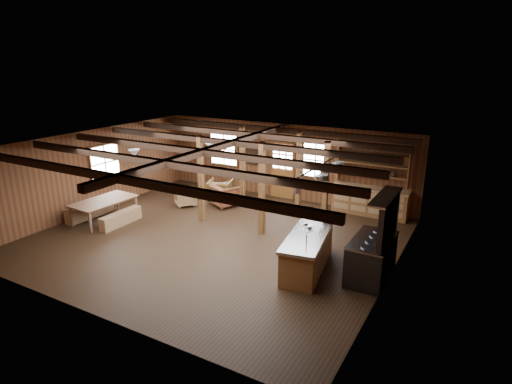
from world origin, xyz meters
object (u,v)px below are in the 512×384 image
dining_table (106,211)px  armchair_b (225,195)px  kitchen_island (307,251)px  armchair_a (220,190)px  commercial_range (374,253)px  armchair_c (186,197)px

dining_table → armchair_b: (2.56, 3.17, 0.04)m
kitchen_island → armchair_a: (-4.93, 3.46, -0.09)m
kitchen_island → armchair_b: kitchen_island is taller
commercial_range → armchair_c: bearing=164.1°
dining_table → armchair_a: bearing=-26.6°
armchair_a → armchair_b: bearing=123.0°
kitchen_island → commercial_range: bearing=1.6°
kitchen_island → armchair_c: (-5.70, 2.37, -0.16)m
kitchen_island → armchair_b: size_ratio=3.05×
kitchen_island → dining_table: size_ratio=1.30×
armchair_a → commercial_range: bearing=137.3°
commercial_range → armchair_b: 6.59m
commercial_range → armchair_b: bearing=155.5°
armchair_b → armchair_a: bearing=-14.3°
kitchen_island → dining_table: bearing=171.7°
kitchen_island → armchair_b: 5.37m
commercial_range → dining_table: 8.56m
kitchen_island → armchair_c: size_ratio=3.78×
armchair_c → armchair_b: bearing=-113.2°
kitchen_island → armchair_a: kitchen_island is taller
armchair_a → armchair_c: (-0.77, -1.09, -0.08)m
armchair_a → dining_table: bearing=43.4°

